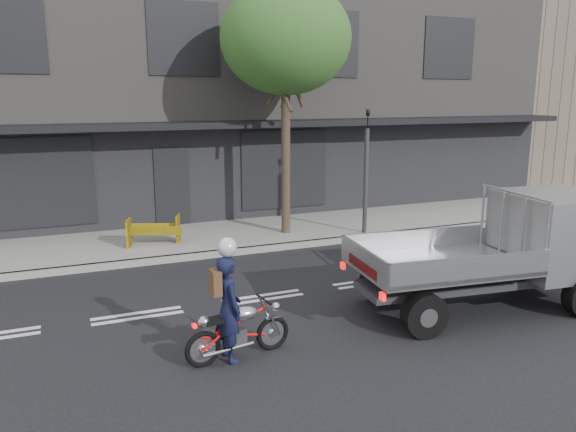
# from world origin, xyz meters

# --- Properties ---
(ground) EXTENTS (80.00, 80.00, 0.00)m
(ground) POSITION_xyz_m (0.00, 0.00, 0.00)
(ground) COLOR black
(ground) RESTS_ON ground
(sidewalk) EXTENTS (32.00, 3.20, 0.15)m
(sidewalk) POSITION_xyz_m (0.00, 4.70, 0.07)
(sidewalk) COLOR gray
(sidewalk) RESTS_ON ground
(kerb) EXTENTS (32.00, 0.20, 0.15)m
(kerb) POSITION_xyz_m (0.00, 3.10, 0.07)
(kerb) COLOR gray
(kerb) RESTS_ON ground
(building_main) EXTENTS (26.00, 10.00, 8.00)m
(building_main) POSITION_xyz_m (0.00, 11.30, 4.00)
(building_main) COLOR slate
(building_main) RESTS_ON ground
(building_neighbour) EXTENTS (14.00, 10.00, 10.00)m
(building_neighbour) POSITION_xyz_m (20.00, 11.30, 5.00)
(building_neighbour) COLOR brown
(building_neighbour) RESTS_ON ground
(street_tree) EXTENTS (3.40, 3.40, 6.74)m
(street_tree) POSITION_xyz_m (2.20, 4.20, 5.28)
(street_tree) COLOR #382B21
(street_tree) RESTS_ON ground
(traffic_light_pole) EXTENTS (0.12, 0.12, 3.50)m
(traffic_light_pole) POSITION_xyz_m (4.20, 3.35, 1.65)
(traffic_light_pole) COLOR #2D2D30
(traffic_light_pole) RESTS_ON ground
(motorcycle) EXTENTS (1.70, 0.50, 0.88)m
(motorcycle) POSITION_xyz_m (-1.20, -2.24, 0.45)
(motorcycle) COLOR black
(motorcycle) RESTS_ON ground
(rider) EXTENTS (0.46, 0.63, 1.62)m
(rider) POSITION_xyz_m (-1.35, -2.24, 0.81)
(rider) COLOR black
(rider) RESTS_ON ground
(flatbed_ute) EXTENTS (4.90, 2.41, 2.19)m
(flatbed_ute) POSITION_xyz_m (4.60, -2.15, 1.25)
(flatbed_ute) COLOR black
(flatbed_ute) RESTS_ON ground
(construction_barrier) EXTENTS (1.42, 0.95, 0.74)m
(construction_barrier) POSITION_xyz_m (-1.38, 4.09, 0.52)
(construction_barrier) COLOR yellow
(construction_barrier) RESTS_ON sidewalk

